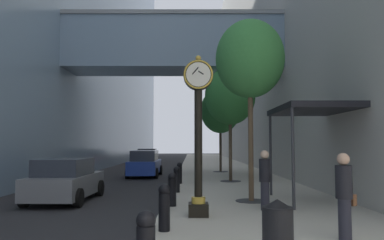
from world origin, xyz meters
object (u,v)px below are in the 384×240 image
car_silver_mid (148,158)px  car_red_trailing (147,157)px  street_tree_near (250,60)px  pedestrian_by_clock (265,178)px  car_grey_far (66,180)px  trash_bin (278,230)px  car_blue_near (145,164)px  bollard_third (172,188)px  pedestrian_walking (344,193)px  bollard_fourth (177,179)px  street_tree_mid_near (230,96)px  street_clock (198,127)px  street_tree_mid_far (220,111)px  bollard_second (164,206)px  bollard_fifth (179,172)px

car_silver_mid → car_red_trailing: bearing=97.1°
street_tree_near → car_red_trailing: 28.19m
pedestrian_by_clock → car_grey_far: bearing=159.2°
car_red_trailing → street_tree_near: bearing=-75.6°
trash_bin → car_blue_near: size_ratio=0.23×
bollard_third → pedestrian_walking: bearing=-47.6°
bollard_fourth → street_tree_mid_near: street_tree_mid_near is taller
street_tree_near → car_silver_mid: street_tree_near is taller
trash_bin → car_grey_far: 9.68m
car_blue_near → pedestrian_by_clock: bearing=-68.0°
street_clock → pedestrian_by_clock: bearing=23.7°
street_tree_near → car_blue_near: (-5.16, 11.36, -4.30)m
street_tree_mid_far → car_red_trailing: bearing=117.5°
street_tree_mid_near → car_silver_mid: (-6.25, 14.81, -3.90)m
bollard_fourth → street_tree_mid_near: 6.59m
bollard_fourth → street_tree_mid_far: (2.70, 11.31, 3.86)m
trash_bin → street_tree_mid_near: bearing=87.4°
bollard_third → car_silver_mid: (-3.55, 22.65, 0.12)m
street_tree_mid_far → car_silver_mid: 10.79m
bollard_fourth → trash_bin: (2.08, -8.98, -0.02)m
bollard_second → car_blue_near: car_blue_near is taller
car_silver_mid → car_grey_far: car_silver_mid is taller
street_tree_mid_far → trash_bin: 20.67m
street_clock → street_tree_mid_far: 16.55m
street_clock → bollard_fifth: street_clock is taller
bollard_second → car_red_trailing: car_red_trailing is taller
street_tree_near → bollard_third: bearing=-159.5°
bollard_second → car_blue_near: size_ratio=0.23×
street_tree_near → car_blue_near: size_ratio=1.39×
pedestrian_by_clock → car_blue_near: (-5.29, 13.12, -0.27)m
bollard_fifth → street_tree_mid_near: (2.70, 1.10, 4.02)m
bollard_third → street_tree_mid_far: 15.42m
bollard_third → street_tree_mid_far: (2.70, 14.69, 3.86)m
trash_bin → car_grey_far: car_grey_far is taller
bollard_fourth → pedestrian_walking: 8.46m
car_silver_mid → car_grey_far: 20.79m
street_tree_near → trash_bin: 7.99m
street_tree_mid_near → car_grey_far: 9.86m
bollard_fourth → car_blue_near: bearing=105.3°
bollard_fifth → bollard_fourth: bearing=-90.0°
street_tree_near → street_tree_mid_far: bearing=90.0°
street_clock → car_silver_mid: bearing=100.2°
bollard_fourth → trash_bin: 9.21m
bollard_second → pedestrian_walking: bearing=-11.9°
street_tree_near → trash_bin: (-0.62, -6.61, -4.45)m
street_tree_near → car_silver_mid: bearing=106.1°
trash_bin → car_silver_mid: 28.82m
street_tree_mid_far → street_tree_near: bearing=-90.0°
street_tree_mid_near → car_blue_near: street_tree_mid_near is taller
street_tree_mid_far → car_blue_near: size_ratio=1.32×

